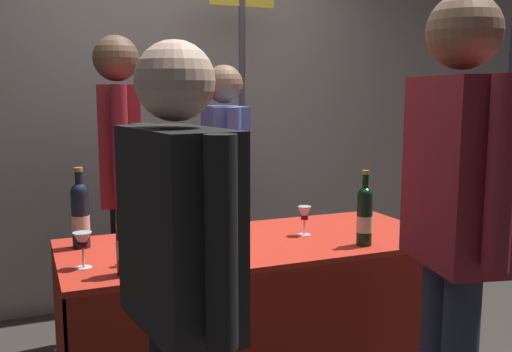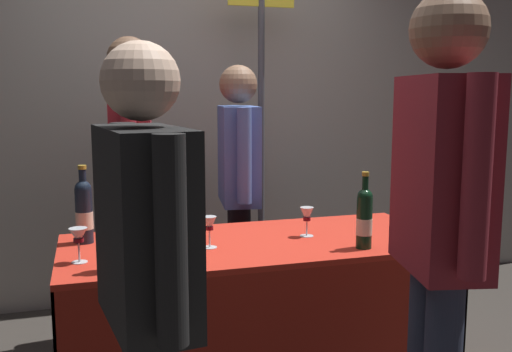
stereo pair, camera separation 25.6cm
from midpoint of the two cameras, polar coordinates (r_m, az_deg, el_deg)
The scene contains 16 objects.
back_partition at distance 4.06m, azimuth -10.43°, elevation 5.10°, with size 6.10×0.12×2.48m, color #9E998E.
tasting_table at distance 2.69m, azimuth -2.78°, elevation -11.53°, with size 1.74×0.76×0.79m.
featured_wine_bottle at distance 2.62m, azimuth -19.93°, elevation -3.62°, with size 0.08×0.08×0.35m.
display_bottle_0 at distance 2.21m, azimuth -12.16°, elevation -5.93°, with size 0.07×0.07×0.32m.
display_bottle_1 at distance 2.71m, azimuth -12.95°, elevation -3.29°, with size 0.08×0.08×0.31m.
display_bottle_2 at distance 2.53m, azimuth 8.03°, elevation -3.91°, with size 0.07×0.07×0.34m.
display_bottle_3 at distance 2.19m, azimuth -16.23°, elevation -5.98°, with size 0.07×0.07×0.33m.
wine_glass_near_vendor at distance 2.69m, azimuth 2.18°, elevation -3.95°, with size 0.06×0.06×0.14m.
wine_glass_mid at distance 2.47m, azimuth -7.40°, elevation -5.08°, with size 0.06×0.06×0.14m.
wine_glass_near_taster at distance 2.33m, azimuth -20.08°, elevation -6.25°, with size 0.07×0.07×0.14m.
flower_vase at distance 2.35m, azimuth -12.98°, elevation -5.92°, with size 0.10×0.10×0.38m.
vendor_presenter at distance 3.38m, azimuth -5.33°, elevation 0.07°, with size 0.27×0.61×1.62m.
vendor_assistant at distance 3.18m, azimuth -15.79°, elevation 1.05°, with size 0.27×0.63×1.76m.
taster_foreground_right at distance 1.66m, azimuth -12.23°, elevation -9.32°, with size 0.27×0.62×1.60m.
taster_foreground_left at distance 1.98m, azimuth 15.91°, elevation -3.23°, with size 0.29×0.56×1.78m.
booth_signpost at distance 3.77m, azimuth -3.35°, elevation 6.60°, with size 0.44×0.04×2.23m.
Camera 1 is at (-0.97, -2.34, 1.46)m, focal length 39.85 mm.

